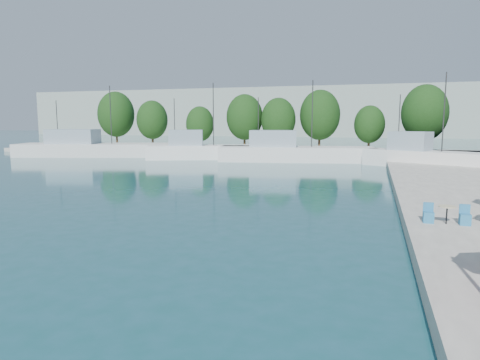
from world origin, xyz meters
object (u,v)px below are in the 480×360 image
(trawler_02, at_px, (200,151))
(trawler_04, at_px, (425,158))
(trawler_03, at_px, (292,153))
(trawler_01, at_px, (93,149))

(trawler_02, relative_size, trawler_04, 1.10)
(trawler_03, bearing_deg, trawler_04, -23.09)
(trawler_02, height_order, trawler_03, same)
(trawler_01, bearing_deg, trawler_04, -20.25)
(trawler_02, bearing_deg, trawler_04, -27.00)
(trawler_01, relative_size, trawler_03, 1.16)
(trawler_02, relative_size, trawler_03, 0.76)
(trawler_02, height_order, trawler_04, same)
(trawler_01, distance_m, trawler_04, 43.18)
(trawler_02, distance_m, trawler_04, 26.99)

